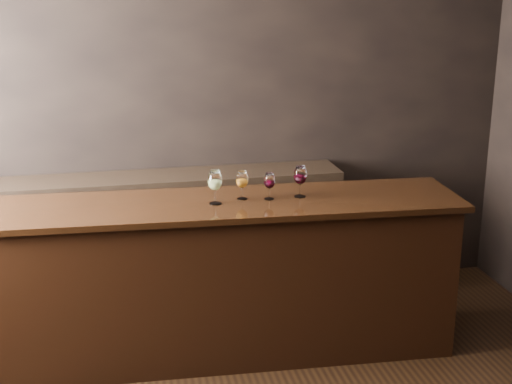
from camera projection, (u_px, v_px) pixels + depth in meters
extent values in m
cube|color=black|center=(184.00, 118.00, 5.26)|extent=(5.00, 0.02, 2.80)
cube|color=black|center=(229.00, 281.00, 4.63)|extent=(2.91, 0.78, 1.01)
cube|color=black|center=(228.00, 204.00, 4.48)|extent=(3.01, 0.85, 0.04)
cube|color=black|center=(147.00, 244.00, 5.24)|extent=(2.87, 0.40, 1.03)
cylinder|color=white|center=(215.00, 203.00, 4.43)|extent=(0.08, 0.08, 0.00)
cylinder|color=white|center=(215.00, 197.00, 4.42)|extent=(0.01, 0.01, 0.08)
ellipsoid|color=white|center=(215.00, 180.00, 4.39)|extent=(0.09, 0.09, 0.13)
cylinder|color=white|center=(215.00, 171.00, 4.37)|extent=(0.07, 0.07, 0.01)
ellipsoid|color=#B9BD65|center=(215.00, 184.00, 4.39)|extent=(0.07, 0.07, 0.06)
cylinder|color=white|center=(242.00, 199.00, 4.52)|extent=(0.07, 0.07, 0.00)
cylinder|color=white|center=(242.00, 193.00, 4.51)|extent=(0.01, 0.01, 0.07)
ellipsoid|color=white|center=(242.00, 179.00, 4.49)|extent=(0.08, 0.08, 0.11)
cylinder|color=white|center=(242.00, 172.00, 4.47)|extent=(0.06, 0.06, 0.01)
ellipsoid|color=#C36A13|center=(242.00, 182.00, 4.49)|extent=(0.06, 0.06, 0.05)
cylinder|color=white|center=(269.00, 199.00, 4.52)|extent=(0.06, 0.06, 0.00)
cylinder|color=white|center=(269.00, 194.00, 4.51)|extent=(0.01, 0.01, 0.07)
ellipsoid|color=white|center=(269.00, 181.00, 4.49)|extent=(0.07, 0.07, 0.10)
cylinder|color=white|center=(269.00, 174.00, 4.47)|extent=(0.05, 0.05, 0.01)
ellipsoid|color=black|center=(269.00, 183.00, 4.49)|extent=(0.06, 0.06, 0.05)
cylinder|color=white|center=(300.00, 196.00, 4.57)|extent=(0.07, 0.07, 0.00)
cylinder|color=white|center=(300.00, 190.00, 4.56)|extent=(0.01, 0.01, 0.08)
ellipsoid|color=white|center=(300.00, 175.00, 4.53)|extent=(0.09, 0.09, 0.12)
cylinder|color=white|center=(300.00, 167.00, 4.52)|extent=(0.06, 0.06, 0.01)
ellipsoid|color=black|center=(300.00, 178.00, 4.54)|extent=(0.07, 0.07, 0.06)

